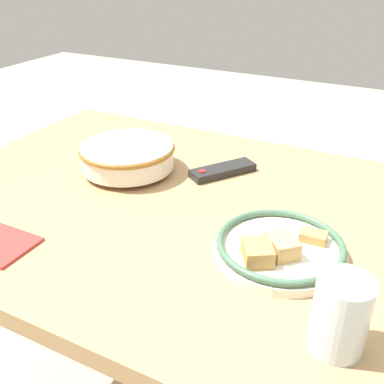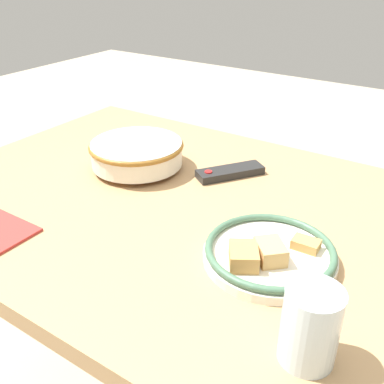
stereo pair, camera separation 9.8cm
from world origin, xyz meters
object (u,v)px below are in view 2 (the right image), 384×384
(noodle_bowl, at_px, (137,153))
(tv_remote, at_px, (230,172))
(food_plate, at_px, (269,253))
(drinking_glass, at_px, (310,326))

(noodle_bowl, bearing_deg, tv_remote, 23.13)
(food_plate, bearing_deg, noodle_bowl, 159.01)
(drinking_glass, bearing_deg, tv_remote, 129.94)
(noodle_bowl, height_order, drinking_glass, drinking_glass)
(food_plate, xyz_separation_m, tv_remote, (-0.23, 0.27, -0.01))
(tv_remote, bearing_deg, noodle_bowl, 58.16)
(tv_remote, bearing_deg, drinking_glass, 164.97)
(food_plate, relative_size, tv_remote, 1.43)
(food_plate, distance_m, tv_remote, 0.36)
(tv_remote, distance_m, drinking_glass, 0.58)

